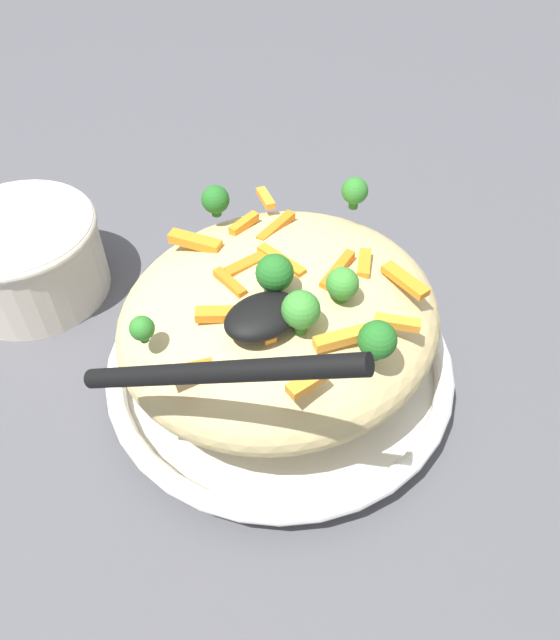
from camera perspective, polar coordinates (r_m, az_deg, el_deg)
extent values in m
plane|color=#4C4C51|center=(0.54, 0.00, -5.77)|extent=(2.40, 2.40, 0.00)
cylinder|color=white|center=(0.53, 0.00, -5.12)|extent=(0.27, 0.27, 0.02)
torus|color=white|center=(0.52, 0.00, -3.88)|extent=(0.30, 0.30, 0.02)
torus|color=black|center=(0.51, 0.00, -3.65)|extent=(0.29, 0.29, 0.00)
ellipsoid|color=#D1BA7A|center=(0.48, 0.00, 0.27)|extent=(0.26, 0.24, 0.10)
cube|color=orange|center=(0.45, -3.06, 5.34)|extent=(0.04, 0.01, 0.01)
cube|color=orange|center=(0.52, -1.38, 11.50)|extent=(0.01, 0.03, 0.01)
cube|color=orange|center=(0.39, -8.71, -4.72)|extent=(0.03, 0.02, 0.01)
cube|color=orange|center=(0.49, -3.44, 9.13)|extent=(0.03, 0.02, 0.01)
cube|color=orange|center=(0.48, -8.07, 7.40)|extent=(0.03, 0.04, 0.01)
cube|color=orange|center=(0.46, 8.00, 5.34)|extent=(0.03, 0.03, 0.01)
cube|color=orange|center=(0.45, 0.13, 5.64)|extent=(0.02, 0.04, 0.01)
cube|color=orange|center=(0.42, 11.08, -0.25)|extent=(0.03, 0.03, 0.01)
cube|color=orange|center=(0.41, -5.22, 0.56)|extent=(0.04, 0.03, 0.01)
cube|color=orange|center=(0.44, -4.80, 3.54)|extent=(0.01, 0.03, 0.01)
cube|color=orange|center=(0.49, -0.39, 8.81)|extent=(0.04, 0.02, 0.01)
cube|color=orange|center=(0.40, -1.50, -0.60)|extent=(0.01, 0.03, 0.01)
cube|color=orange|center=(0.40, 5.43, -1.98)|extent=(0.04, 0.02, 0.01)
cube|color=orange|center=(0.38, 2.50, -5.99)|extent=(0.03, 0.01, 0.01)
cube|color=orange|center=(0.45, 5.48, 4.76)|extent=(0.04, 0.03, 0.01)
cube|color=orange|center=(0.45, 11.79, 3.73)|extent=(0.01, 0.04, 0.01)
cylinder|color=#377928|center=(0.43, 5.83, 2.22)|extent=(0.01, 0.01, 0.01)
sphere|color=#3D8E33|center=(0.42, 5.95, 3.46)|extent=(0.02, 0.02, 0.02)
cylinder|color=#205B1C|center=(0.42, -0.50, 3.04)|extent=(0.01, 0.01, 0.01)
sphere|color=#236B23|center=(0.41, -0.52, 4.51)|extent=(0.03, 0.03, 0.03)
cylinder|color=#296820|center=(0.42, -13.02, -1.25)|extent=(0.01, 0.01, 0.01)
sphere|color=#2D7A28|center=(0.41, -13.22, -0.41)|extent=(0.02, 0.02, 0.02)
cylinder|color=#377928|center=(0.40, 1.93, -0.48)|extent=(0.01, 0.01, 0.01)
sphere|color=#3D8E33|center=(0.39, 1.99, 0.99)|extent=(0.03, 0.03, 0.03)
cylinder|color=#296820|center=(0.52, 6.99, 10.98)|extent=(0.01, 0.01, 0.01)
sphere|color=#2D7A28|center=(0.51, 7.12, 12.10)|extent=(0.02, 0.02, 0.02)
cylinder|color=#205B1C|center=(0.51, -5.80, 10.34)|extent=(0.01, 0.01, 0.01)
sphere|color=#236B23|center=(0.50, -5.90, 11.42)|extent=(0.02, 0.02, 0.02)
cylinder|color=#205B1C|center=(0.40, 9.02, -3.05)|extent=(0.01, 0.01, 0.01)
sphere|color=#236B23|center=(0.39, 9.23, -1.87)|extent=(0.03, 0.03, 0.03)
ellipsoid|color=black|center=(0.40, -1.64, 0.37)|extent=(0.06, 0.04, 0.02)
cylinder|color=black|center=(0.32, -6.57, -4.98)|extent=(0.11, 0.14, 0.09)
cylinder|color=beige|center=(0.64, -22.90, 5.46)|extent=(0.15, 0.15, 0.08)
torus|color=beige|center=(0.62, -23.86, 7.95)|extent=(0.15, 0.15, 0.01)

